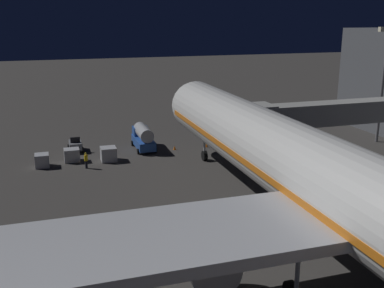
{
  "coord_description": "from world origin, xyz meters",
  "views": [
    {
      "loc": [
        17.44,
        31.62,
        16.82
      ],
      "look_at": [
        3.0,
        -13.92,
        3.5
      ],
      "focal_mm": 43.2,
      "sensor_mm": 36.0,
      "label": 1
    }
  ],
  "objects_px": {
    "ground_crew_under_port_wing": "(86,160)",
    "traffic_cone_nose_starboard": "(175,148)",
    "baggage_container_near_belt": "(72,155)",
    "baggage_container_far_row": "(42,160)",
    "traffic_cone_nose_port": "(207,145)",
    "jet_bridge": "(319,114)",
    "baggage_tug_spare": "(75,145)",
    "baggage_container_mid_row": "(109,154)",
    "apron_floodlight_mast": "(384,76)",
    "fuel_tanker": "(143,137)",
    "airliner_at_gate": "(348,196)"
  },
  "relations": [
    {
      "from": "baggage_container_mid_row",
      "to": "baggage_container_near_belt",
      "type": "bearing_deg",
      "value": -14.15
    },
    {
      "from": "baggage_container_near_belt",
      "to": "traffic_cone_nose_port",
      "type": "height_order",
      "value": "baggage_container_near_belt"
    },
    {
      "from": "baggage_tug_spare",
      "to": "traffic_cone_nose_port",
      "type": "height_order",
      "value": "baggage_tug_spare"
    },
    {
      "from": "traffic_cone_nose_port",
      "to": "apron_floodlight_mast",
      "type": "bearing_deg",
      "value": 168.91
    },
    {
      "from": "apron_floodlight_mast",
      "to": "baggage_container_near_belt",
      "type": "distance_m",
      "value": 41.7
    },
    {
      "from": "ground_crew_under_port_wing",
      "to": "fuel_tanker",
      "type": "bearing_deg",
      "value": -142.78
    },
    {
      "from": "baggage_container_mid_row",
      "to": "apron_floodlight_mast",
      "type": "bearing_deg",
      "value": 176.19
    },
    {
      "from": "baggage_tug_spare",
      "to": "baggage_container_mid_row",
      "type": "height_order",
      "value": "baggage_tug_spare"
    },
    {
      "from": "airliner_at_gate",
      "to": "apron_floodlight_mast",
      "type": "xyz_separation_m",
      "value": [
        -25.5,
        -28.29,
        3.13
      ]
    },
    {
      "from": "airliner_at_gate",
      "to": "traffic_cone_nose_port",
      "type": "bearing_deg",
      "value": -93.83
    },
    {
      "from": "baggage_container_near_belt",
      "to": "baggage_container_far_row",
      "type": "distance_m",
      "value": 3.55
    },
    {
      "from": "fuel_tanker",
      "to": "airliner_at_gate",
      "type": "bearing_deg",
      "value": 99.8
    },
    {
      "from": "airliner_at_gate",
      "to": "baggage_tug_spare",
      "type": "relative_size",
      "value": 25.05
    },
    {
      "from": "airliner_at_gate",
      "to": "traffic_cone_nose_starboard",
      "type": "relative_size",
      "value": 124.11
    },
    {
      "from": "airliner_at_gate",
      "to": "ground_crew_under_port_wing",
      "type": "height_order",
      "value": "airliner_at_gate"
    },
    {
      "from": "fuel_tanker",
      "to": "apron_floodlight_mast",
      "type": "bearing_deg",
      "value": 168.75
    },
    {
      "from": "baggage_container_near_belt",
      "to": "baggage_container_far_row",
      "type": "relative_size",
      "value": 1.04
    },
    {
      "from": "baggage_tug_spare",
      "to": "ground_crew_under_port_wing",
      "type": "distance_m",
      "value": 7.55
    },
    {
      "from": "baggage_tug_spare",
      "to": "baggage_container_near_belt",
      "type": "xyz_separation_m",
      "value": [
        0.7,
        4.32,
        -0.01
      ]
    },
    {
      "from": "airliner_at_gate",
      "to": "traffic_cone_nose_port",
      "type": "relative_size",
      "value": 124.11
    },
    {
      "from": "ground_crew_under_port_wing",
      "to": "traffic_cone_nose_starboard",
      "type": "height_order",
      "value": "ground_crew_under_port_wing"
    },
    {
      "from": "apron_floodlight_mast",
      "to": "fuel_tanker",
      "type": "xyz_separation_m",
      "value": [
        31.47,
        -6.26,
        -7.45
      ]
    },
    {
      "from": "jet_bridge",
      "to": "baggage_container_mid_row",
      "type": "distance_m",
      "value": 24.96
    },
    {
      "from": "apron_floodlight_mast",
      "to": "baggage_container_near_belt",
      "type": "bearing_deg",
      "value": -4.91
    },
    {
      "from": "baggage_tug_spare",
      "to": "fuel_tanker",
      "type": "bearing_deg",
      "value": 169.66
    },
    {
      "from": "jet_bridge",
      "to": "baggage_tug_spare",
      "type": "xyz_separation_m",
      "value": [
        26.19,
        -14.4,
        -5.28
      ]
    },
    {
      "from": "jet_bridge",
      "to": "ground_crew_under_port_wing",
      "type": "bearing_deg",
      "value": -15.12
    },
    {
      "from": "baggage_tug_spare",
      "to": "apron_floodlight_mast",
      "type": "bearing_deg",
      "value": 168.94
    },
    {
      "from": "baggage_tug_spare",
      "to": "ground_crew_under_port_wing",
      "type": "relative_size",
      "value": 1.45
    },
    {
      "from": "fuel_tanker",
      "to": "baggage_container_mid_row",
      "type": "distance_m",
      "value": 6.37
    },
    {
      "from": "jet_bridge",
      "to": "traffic_cone_nose_starboard",
      "type": "bearing_deg",
      "value": -38.77
    },
    {
      "from": "fuel_tanker",
      "to": "baggage_container_near_belt",
      "type": "relative_size",
      "value": 3.27
    },
    {
      "from": "baggage_tug_spare",
      "to": "baggage_container_far_row",
      "type": "xyz_separation_m",
      "value": [
        4.1,
        5.37,
        -0.03
      ]
    },
    {
      "from": "baggage_container_mid_row",
      "to": "traffic_cone_nose_port",
      "type": "height_order",
      "value": "baggage_container_mid_row"
    },
    {
      "from": "airliner_at_gate",
      "to": "baggage_container_near_belt",
      "type": "distance_m",
      "value": 35.62
    },
    {
      "from": "baggage_container_far_row",
      "to": "ground_crew_under_port_wing",
      "type": "distance_m",
      "value": 5.26
    },
    {
      "from": "traffic_cone_nose_port",
      "to": "jet_bridge",
      "type": "bearing_deg",
      "value": 130.38
    },
    {
      "from": "ground_crew_under_port_wing",
      "to": "traffic_cone_nose_port",
      "type": "bearing_deg",
      "value": -165.09
    },
    {
      "from": "jet_bridge",
      "to": "baggage_container_near_belt",
      "type": "bearing_deg",
      "value": -20.54
    },
    {
      "from": "fuel_tanker",
      "to": "baggage_tug_spare",
      "type": "distance_m",
      "value": 8.72
    },
    {
      "from": "airliner_at_gate",
      "to": "apron_floodlight_mast",
      "type": "bearing_deg",
      "value": -132.03
    },
    {
      "from": "fuel_tanker",
      "to": "baggage_container_far_row",
      "type": "xyz_separation_m",
      "value": [
        12.63,
        3.82,
        -0.89
      ]
    },
    {
      "from": "apron_floodlight_mast",
      "to": "traffic_cone_nose_starboard",
      "type": "bearing_deg",
      "value": -9.36
    },
    {
      "from": "baggage_container_near_belt",
      "to": "baggage_tug_spare",
      "type": "bearing_deg",
      "value": -99.25
    },
    {
      "from": "ground_crew_under_port_wing",
      "to": "baggage_tug_spare",
      "type": "bearing_deg",
      "value": -84.72
    },
    {
      "from": "baggage_container_mid_row",
      "to": "traffic_cone_nose_port",
      "type": "xyz_separation_m",
      "value": [
        -13.2,
        -2.13,
        -0.56
      ]
    },
    {
      "from": "apron_floodlight_mast",
      "to": "fuel_tanker",
      "type": "relative_size",
      "value": 2.67
    },
    {
      "from": "fuel_tanker",
      "to": "traffic_cone_nose_port",
      "type": "height_order",
      "value": "fuel_tanker"
    },
    {
      "from": "airliner_at_gate",
      "to": "jet_bridge",
      "type": "distance_m",
      "value": 24.65
    },
    {
      "from": "baggage_container_mid_row",
      "to": "ground_crew_under_port_wing",
      "type": "xyz_separation_m",
      "value": [
        2.81,
        2.13,
        0.2
      ]
    }
  ]
}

